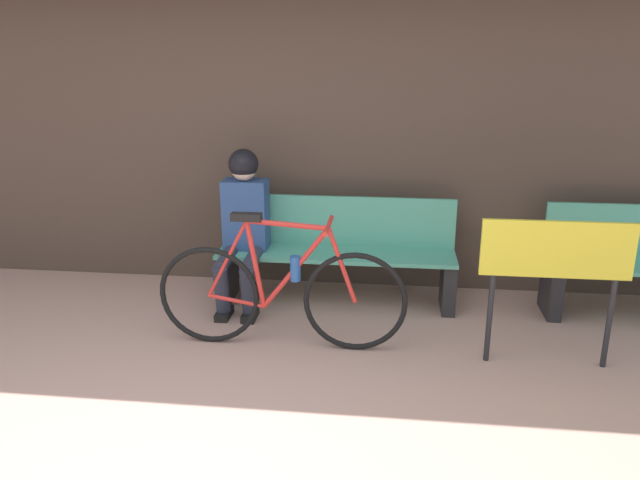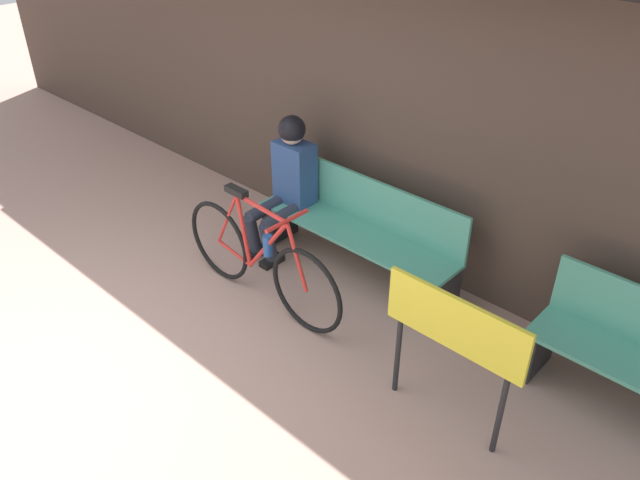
% 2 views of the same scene
% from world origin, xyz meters
% --- Properties ---
extents(ground_plane, '(24.00, 24.00, 0.00)m').
position_xyz_m(ground_plane, '(0.00, 0.00, 0.00)').
color(ground_plane, tan).
extents(storefront_wall, '(12.00, 0.56, 3.20)m').
position_xyz_m(storefront_wall, '(0.00, 2.82, 1.66)').
color(storefront_wall, '#4C3D33').
rests_on(storefront_wall, ground_plane).
extents(park_bench_near, '(1.84, 0.42, 0.83)m').
position_xyz_m(park_bench_near, '(0.59, 2.39, 0.40)').
color(park_bench_near, '#51A88E').
rests_on(park_bench_near, ground_plane).
extents(bicycle, '(1.68, 0.40, 0.93)m').
position_xyz_m(bicycle, '(0.29, 1.57, 0.39)').
color(bicycle, black).
rests_on(bicycle, ground_plane).
extents(person_seated, '(0.34, 0.62, 1.22)m').
position_xyz_m(person_seated, '(-0.12, 2.28, 0.69)').
color(person_seated, '#2D3342').
rests_on(person_seated, ground_plane).
extents(signboard, '(0.92, 0.04, 0.96)m').
position_xyz_m(signboard, '(2.02, 1.52, 0.71)').
color(signboard, '#232326').
rests_on(signboard, ground_plane).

